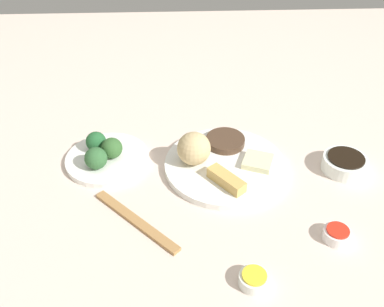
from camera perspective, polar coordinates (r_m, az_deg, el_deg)
tabletop at (r=0.99m, az=6.35°, el=-3.05°), size 2.20×2.20×0.02m
main_plate at (r=0.98m, az=4.61°, el=-1.63°), size 0.29×0.29×0.02m
rice_scoop at (r=0.95m, az=0.26°, el=0.69°), size 0.08×0.08×0.08m
spring_roll at (r=0.91m, az=4.74°, el=-3.62°), size 0.09×0.08×0.03m
crab_rangoon_wonton at (r=0.98m, az=9.02°, el=-1.08°), size 0.08×0.08×0.01m
stir_fry_heap at (r=1.03m, az=4.60°, el=1.74°), size 0.10×0.10×0.02m
broccoli_plate at (r=1.02m, az=-11.52°, el=-0.71°), size 0.20×0.20×0.01m
broccoli_floret_0 at (r=1.00m, az=-10.96°, el=0.74°), size 0.05×0.05×0.05m
broccoli_floret_1 at (r=0.98m, az=-13.07°, el=-0.64°), size 0.05×0.05×0.05m
broccoli_floret_2 at (r=1.03m, az=-13.05°, el=1.60°), size 0.05×0.05×0.05m
soy_sauce_bowl at (r=1.03m, az=20.24°, el=-1.40°), size 0.10×0.10×0.03m
soy_sauce_bowl_liquid at (r=1.02m, az=20.47°, el=-0.58°), size 0.08×0.08×0.00m
sauce_ramekin_sweet_and_sour at (r=0.87m, az=19.26°, el=-10.50°), size 0.05×0.05×0.02m
sauce_ramekin_sweet_and_sour_liquid at (r=0.86m, az=19.44°, el=-9.92°), size 0.04×0.04×0.00m
sauce_ramekin_hot_mustard at (r=0.77m, az=8.49°, el=-16.80°), size 0.05×0.05×0.02m
sauce_ramekin_hot_mustard_liquid at (r=0.76m, az=8.58°, el=-16.22°), size 0.04×0.04×0.00m
chopsticks_pair at (r=0.87m, az=-7.73°, el=-9.14°), size 0.18×0.18×0.01m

